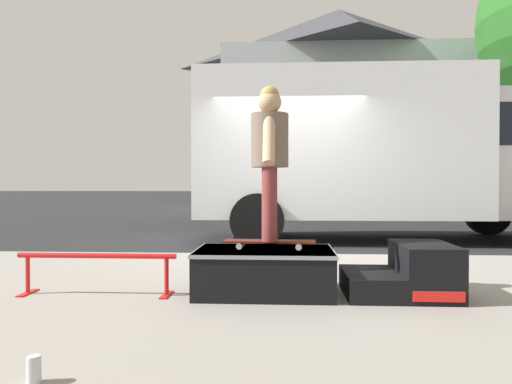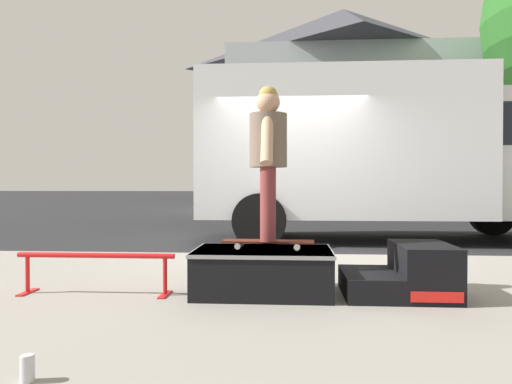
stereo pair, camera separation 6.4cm
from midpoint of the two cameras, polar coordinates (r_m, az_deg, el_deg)
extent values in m
plane|color=black|center=(6.99, 3.79, -7.70)|extent=(140.00, 140.00, 0.00)
cube|color=gray|center=(4.04, 4.17, -13.21)|extent=(50.00, 5.00, 0.12)
cube|color=black|center=(4.12, 0.58, -9.38)|extent=(1.14, 0.75, 0.38)
cube|color=gray|center=(4.09, 0.58, -6.99)|extent=(1.16, 0.77, 0.03)
cube|color=black|center=(4.19, 12.99, -10.49)|extent=(0.44, 0.74, 0.19)
cube|color=black|center=(4.27, 18.92, -8.70)|extent=(0.44, 0.74, 0.43)
cube|color=red|center=(3.94, 20.41, -11.56)|extent=(0.39, 0.01, 0.08)
cylinder|color=red|center=(4.29, -18.79, -7.16)|extent=(1.35, 0.04, 0.04)
cylinder|color=red|center=(4.56, -25.79, -8.78)|extent=(0.04, 0.04, 0.33)
cube|color=red|center=(4.59, -25.77, -10.72)|extent=(0.06, 0.28, 0.01)
cylinder|color=red|center=(4.13, -11.00, -9.73)|extent=(0.04, 0.04, 0.33)
cube|color=red|center=(4.16, -10.99, -11.86)|extent=(0.06, 0.28, 0.01)
cube|color=#4C1E14|center=(4.13, 1.18, -5.87)|extent=(0.79, 0.24, 0.02)
cylinder|color=silver|center=(4.21, 4.70, -6.22)|extent=(0.05, 0.03, 0.05)
cylinder|color=silver|center=(4.03, 4.62, -6.53)|extent=(0.05, 0.03, 0.05)
cylinder|color=silver|center=(4.25, -2.08, -6.14)|extent=(0.05, 0.03, 0.05)
cylinder|color=silver|center=(4.08, -2.45, -6.45)|extent=(0.05, 0.03, 0.05)
cylinder|color=brown|center=(4.19, 1.22, -1.37)|extent=(0.13, 0.13, 0.63)
cylinder|color=brown|center=(4.03, 1.14, -1.46)|extent=(0.13, 0.13, 0.63)
cylinder|color=#726051|center=(4.12, 1.18, 6.11)|extent=(0.32, 0.32, 0.45)
cylinder|color=tan|center=(4.32, 1.28, 5.70)|extent=(0.10, 0.28, 0.43)
cylinder|color=tan|center=(3.92, 1.08, 6.20)|extent=(0.10, 0.28, 0.43)
sphere|color=tan|center=(4.16, 1.18, 10.60)|extent=(0.20, 0.20, 0.20)
sphere|color=tan|center=(4.17, 1.19, 11.34)|extent=(0.16, 0.16, 0.16)
cylinder|color=silver|center=(2.61, -25.50, -18.47)|extent=(0.07, 0.07, 0.12)
cylinder|color=silver|center=(2.59, -25.51, -17.16)|extent=(0.06, 0.06, 0.00)
cube|color=white|center=(9.19, 9.12, 5.28)|extent=(5.00, 2.35, 2.60)
cylinder|color=black|center=(11.14, 25.59, -2.26)|extent=(0.90, 0.28, 0.90)
cylinder|color=black|center=(10.32, 0.69, -2.41)|extent=(0.90, 0.28, 0.90)
cylinder|color=black|center=(7.98, -0.08, -3.38)|extent=(0.90, 0.28, 0.90)
cube|color=silver|center=(20.66, 9.64, 6.30)|extent=(9.00, 7.50, 6.00)
cube|color=#B2ADA3|center=(16.61, 11.15, 2.10)|extent=(9.00, 0.50, 2.80)
pyramid|color=#38383F|center=(21.47, 9.67, 17.53)|extent=(9.54, 7.95, 2.40)
camera|label=1|loc=(0.03, -90.36, -0.01)|focal=33.77mm
camera|label=2|loc=(0.03, 89.64, 0.01)|focal=33.77mm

